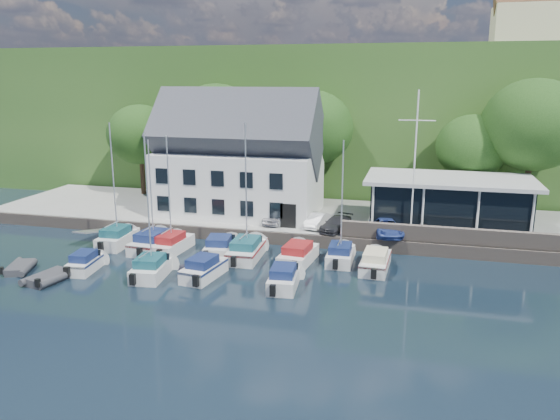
# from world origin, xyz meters

# --- Properties ---
(ground) EXTENTS (180.00, 180.00, 0.00)m
(ground) POSITION_xyz_m (0.00, 0.00, 0.00)
(ground) COLOR black
(ground) RESTS_ON ground
(quay) EXTENTS (60.00, 13.00, 1.00)m
(quay) POSITION_xyz_m (0.00, 17.50, 0.50)
(quay) COLOR #9A9A94
(quay) RESTS_ON ground
(quay_face) EXTENTS (60.00, 0.30, 1.00)m
(quay_face) POSITION_xyz_m (0.00, 11.00, 0.50)
(quay_face) COLOR #685D53
(quay_face) RESTS_ON ground
(hillside) EXTENTS (160.00, 75.00, 16.00)m
(hillside) POSITION_xyz_m (0.00, 62.00, 8.00)
(hillside) COLOR #2A511E
(hillside) RESTS_ON ground
(field_patch) EXTENTS (50.00, 30.00, 0.30)m
(field_patch) POSITION_xyz_m (8.00, 70.00, 16.15)
(field_patch) COLOR #4F6130
(field_patch) RESTS_ON hillside
(farmhouse) EXTENTS (10.40, 7.00, 8.20)m
(farmhouse) POSITION_xyz_m (22.00, 52.00, 20.10)
(farmhouse) COLOR beige
(farmhouse) RESTS_ON hillside
(harbor_building) EXTENTS (14.40, 8.20, 8.70)m
(harbor_building) POSITION_xyz_m (-7.00, 16.50, 5.35)
(harbor_building) COLOR silver
(harbor_building) RESTS_ON quay
(club_pavilion) EXTENTS (13.20, 7.20, 4.10)m
(club_pavilion) POSITION_xyz_m (11.00, 16.00, 3.05)
(club_pavilion) COLOR black
(club_pavilion) RESTS_ON quay
(seawall) EXTENTS (18.00, 0.50, 1.20)m
(seawall) POSITION_xyz_m (12.00, 11.40, 1.60)
(seawall) COLOR #685D53
(seawall) RESTS_ON quay
(gangway) EXTENTS (1.20, 6.00, 1.40)m
(gangway) POSITION_xyz_m (-16.50, 9.00, 0.00)
(gangway) COLOR silver
(gangway) RESTS_ON ground
(car_silver) EXTENTS (1.74, 3.79, 1.26)m
(car_silver) POSITION_xyz_m (-3.07, 13.76, 1.63)
(car_silver) COLOR silver
(car_silver) RESTS_ON quay
(car_white) EXTENTS (1.73, 3.54, 1.12)m
(car_white) POSITION_xyz_m (0.71, 13.37, 1.56)
(car_white) COLOR white
(car_white) RESTS_ON quay
(car_dgrey) EXTENTS (2.56, 4.08, 1.10)m
(car_dgrey) POSITION_xyz_m (2.39, 12.70, 1.55)
(car_dgrey) COLOR #2A2A2E
(car_dgrey) RESTS_ON quay
(car_blue) EXTENTS (2.56, 4.16, 1.33)m
(car_blue) POSITION_xyz_m (6.37, 12.44, 1.66)
(car_blue) COLOR navy
(car_blue) RESTS_ON quay
(flagpole) EXTENTS (2.66, 0.20, 11.06)m
(flagpole) POSITION_xyz_m (8.19, 12.51, 6.53)
(flagpole) COLOR silver
(flagpole) RESTS_ON quay
(tree_0) EXTENTS (6.76, 6.76, 9.24)m
(tree_0) POSITION_xyz_m (-19.29, 21.62, 5.62)
(tree_0) COLOR #133710
(tree_0) RESTS_ON quay
(tree_1) EXTENTS (8.30, 8.30, 11.34)m
(tree_1) POSITION_xyz_m (-10.87, 21.46, 6.67)
(tree_1) COLOR #133710
(tree_1) RESTS_ON quay
(tree_2) EXTENTS (7.86, 7.86, 10.74)m
(tree_2) POSITION_xyz_m (-1.50, 22.14, 6.37)
(tree_2) COLOR #133710
(tree_2) RESTS_ON quay
(tree_4) EXTENTS (6.39, 6.39, 8.74)m
(tree_4) POSITION_xyz_m (13.05, 22.31, 5.37)
(tree_4) COLOR #133710
(tree_4) RESTS_ON quay
(tree_5) EXTENTS (8.70, 8.70, 11.89)m
(tree_5) POSITION_xyz_m (17.78, 21.58, 6.95)
(tree_5) COLOR #133710
(tree_5) RESTS_ON quay
(boat_r1_0) EXTENTS (2.33, 5.99, 9.54)m
(boat_r1_0) POSITION_xyz_m (-14.15, 7.63, 4.77)
(boat_r1_0) COLOR silver
(boat_r1_0) RESTS_ON ground
(boat_r1_1) EXTENTS (2.69, 6.76, 9.50)m
(boat_r1_1) POSITION_xyz_m (-10.88, 7.33, 4.75)
(boat_r1_1) COLOR silver
(boat_r1_1) RESTS_ON ground
(boat_r1_2) EXTENTS (2.42, 6.25, 9.03)m
(boat_r1_2) POSITION_xyz_m (-9.37, 7.29, 4.52)
(boat_r1_2) COLOR silver
(boat_r1_2) RESTS_ON ground
(boat_r1_3) EXTENTS (2.96, 5.59, 1.45)m
(boat_r1_3) POSITION_xyz_m (-5.54, 7.53, 0.72)
(boat_r1_3) COLOR silver
(boat_r1_3) RESTS_ON ground
(boat_r1_4) EXTENTS (2.55, 6.97, 9.31)m
(boat_r1_4) POSITION_xyz_m (-3.37, 7.32, 4.65)
(boat_r1_4) COLOR silver
(boat_r1_4) RESTS_ON ground
(boat_r1_5) EXTENTS (2.69, 6.44, 1.48)m
(boat_r1_5) POSITION_xyz_m (0.52, 7.21, 0.74)
(boat_r1_5) COLOR silver
(boat_r1_5) RESTS_ON ground
(boat_r1_6) EXTENTS (2.09, 5.32, 8.64)m
(boat_r1_6) POSITION_xyz_m (3.44, 8.00, 4.32)
(boat_r1_6) COLOR silver
(boat_r1_6) RESTS_ON ground
(boat_r1_7) EXTENTS (2.16, 6.25, 1.41)m
(boat_r1_7) POSITION_xyz_m (5.99, 7.17, 0.71)
(boat_r1_7) COLOR silver
(boat_r1_7) RESTS_ON ground
(boat_r2_0) EXTENTS (2.16, 4.92, 1.38)m
(boat_r2_0) POSITION_xyz_m (-13.28, 2.00, 0.69)
(boat_r2_0) COLOR silver
(boat_r2_0) RESTS_ON ground
(boat_r2_1) EXTENTS (2.71, 5.75, 9.07)m
(boat_r2_1) POSITION_xyz_m (-8.31, 2.03, 4.53)
(boat_r2_1) COLOR silver
(boat_r2_1) RESTS_ON ground
(boat_r2_2) EXTENTS (2.60, 5.60, 1.52)m
(boat_r2_2) POSITION_xyz_m (-4.88, 2.71, 0.76)
(boat_r2_2) COLOR silver
(boat_r2_2) RESTS_ON ground
(boat_r2_3) EXTENTS (2.34, 5.49, 1.45)m
(boat_r2_3) POSITION_xyz_m (0.65, 2.43, 0.73)
(boat_r2_3) COLOR silver
(boat_r2_3) RESTS_ON ground
(dinghy_0) EXTENTS (2.63, 3.32, 0.68)m
(dinghy_0) POSITION_xyz_m (-17.59, 0.78, 0.34)
(dinghy_0) COLOR #323337
(dinghy_0) RESTS_ON ground
(dinghy_1) EXTENTS (2.52, 3.53, 0.75)m
(dinghy_1) POSITION_xyz_m (-14.39, -0.45, 0.37)
(dinghy_1) COLOR #323337
(dinghy_1) RESTS_ON ground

